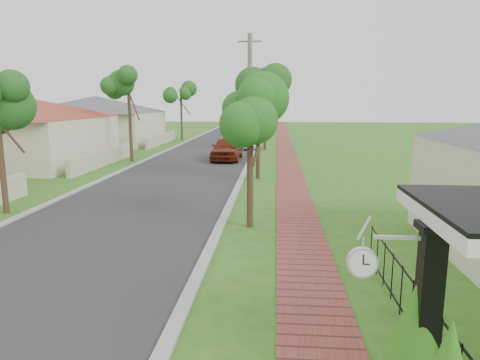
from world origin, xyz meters
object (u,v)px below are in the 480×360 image
at_px(near_tree, 250,114).
at_px(utility_pole, 250,108).
at_px(parked_car_red, 227,148).
at_px(parked_car_white, 253,141).
at_px(porch_post, 427,321).
at_px(station_clock, 365,260).

height_order(near_tree, utility_pole, utility_pole).
relative_size(parked_car_red, near_tree, 1.03).
xyz_separation_m(near_tree, utility_pole, (-0.55, 8.43, 0.05)).
bearing_deg(parked_car_white, near_tree, -87.19).
height_order(porch_post, parked_car_red, porch_post).
height_order(parked_car_red, near_tree, near_tree).
distance_m(porch_post, utility_pole, 17.00).
bearing_deg(near_tree, parked_car_white, 92.98).
relative_size(parked_car_white, utility_pole, 0.55).
height_order(porch_post, utility_pole, utility_pole).
bearing_deg(parked_car_white, porch_post, -82.67).
xyz_separation_m(parked_car_white, near_tree, (1.22, -23.55, 3.04)).
xyz_separation_m(porch_post, parked_car_white, (-4.15, 31.55, -0.45)).
bearing_deg(porch_post, utility_pole, 101.94).
bearing_deg(porch_post, near_tree, 110.09).
bearing_deg(utility_pole, parked_car_white, 92.56).
height_order(parked_car_white, station_clock, station_clock).
height_order(utility_pole, station_clock, utility_pole).
distance_m(near_tree, station_clock, 8.40).
height_order(porch_post, station_clock, porch_post).
xyz_separation_m(porch_post, utility_pole, (-3.47, 16.43, 2.64)).
bearing_deg(near_tree, station_clock, -75.44).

